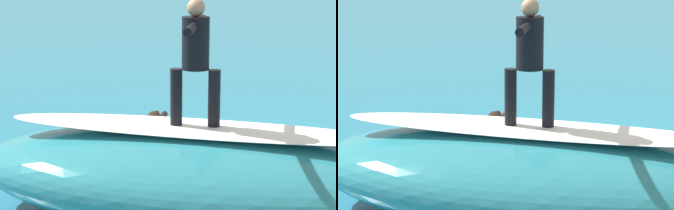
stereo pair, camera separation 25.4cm
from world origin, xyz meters
The scene contains 7 objects.
ground_plane centered at (0.00, 0.00, 0.00)m, with size 120.00×120.00×0.00m, color teal.
wave_crest centered at (0.25, 2.94, 0.64)m, with size 6.44×2.85×1.27m, color teal.
wave_foam_lip centered at (0.25, 2.94, 1.31)m, with size 5.48×1.00×0.08m, color white.
surfboard_riding centered at (0.31, 2.95, 1.32)m, with size 1.90×0.51×0.08m, color silver.
surfer_riding centered at (0.31, 2.95, 2.34)m, with size 0.67×1.61×1.70m.
surfboard_paddling centered at (2.13, -0.94, 0.03)m, with size 2.04×0.49×0.07m, color #33B2D1.
surfer_paddling centered at (2.14, -1.08, 0.21)m, with size 0.48×1.84×0.33m.
Camera 1 is at (-1.59, 11.23, 3.69)m, focal length 69.76 mm.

